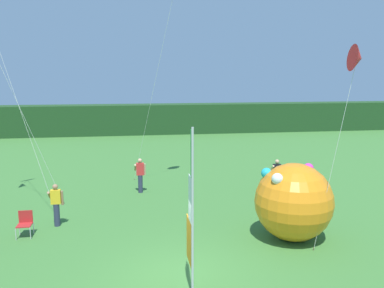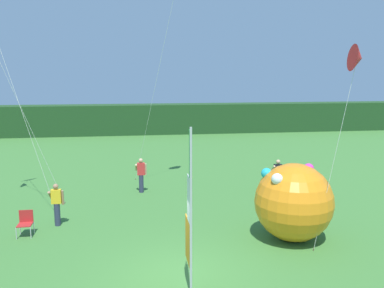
{
  "view_description": "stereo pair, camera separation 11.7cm",
  "coord_description": "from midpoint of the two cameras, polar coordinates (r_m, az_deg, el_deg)",
  "views": [
    {
      "loc": [
        -1.23,
        -10.46,
        5.68
      ],
      "look_at": [
        0.87,
        3.37,
        3.23
      ],
      "focal_mm": 37.78,
      "sensor_mm": 36.0,
      "label": 1
    },
    {
      "loc": [
        -1.11,
        -10.48,
        5.68
      ],
      "look_at": [
        0.87,
        3.37,
        3.23
      ],
      "focal_mm": 37.78,
      "sensor_mm": 36.0,
      "label": 2
    }
  ],
  "objects": [
    {
      "name": "person_mid_field",
      "position": [
        19.75,
        11.69,
        -4.35
      ],
      "size": [
        0.55,
        0.48,
        1.65
      ],
      "color": "brown",
      "rests_on": "ground"
    },
    {
      "name": "inflatable_balloon",
      "position": [
        14.38,
        13.92,
        -7.9
      ],
      "size": [
        2.68,
        2.68,
        2.68
      ],
      "color": "orange",
      "rests_on": "ground"
    },
    {
      "name": "kite_red_delta_2",
      "position": [
        13.57,
        22.02,
        11.11
      ],
      "size": [
        1.38,
        0.88,
        6.57
      ],
      "color": "brown",
      "rests_on": "ground"
    },
    {
      "name": "person_far_left",
      "position": [
        19.61,
        -7.5,
        -4.28
      ],
      "size": [
        0.55,
        0.48,
        1.68
      ],
      "color": "#2D334C",
      "rests_on": "ground"
    },
    {
      "name": "person_near_banner",
      "position": [
        16.12,
        -18.82,
        -7.99
      ],
      "size": [
        0.55,
        0.48,
        1.63
      ],
      "color": "#2D334C",
      "rests_on": "ground"
    },
    {
      "name": "distant_treeline",
      "position": [
        38.76,
        -6.86,
        3.51
      ],
      "size": [
        80.0,
        2.4,
        2.79
      ],
      "primitive_type": "cube",
      "color": "#1E421E",
      "rests_on": "ground"
    },
    {
      "name": "banner_flag",
      "position": [
        10.24,
        -0.51,
        -10.33
      ],
      "size": [
        0.06,
        1.03,
        4.45
      ],
      "color": "#B7B7BC",
      "rests_on": "ground"
    },
    {
      "name": "folding_chair",
      "position": [
        15.67,
        -22.71,
        -10.12
      ],
      "size": [
        0.51,
        0.51,
        0.89
      ],
      "color": "#BCBCC1",
      "rests_on": "ground"
    },
    {
      "name": "ground_plane",
      "position": [
        11.96,
        -2.09,
        -18.41
      ],
      "size": [
        120.0,
        120.0,
        0.0
      ],
      "primitive_type": "plane",
      "color": "#3D7533"
    }
  ]
}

